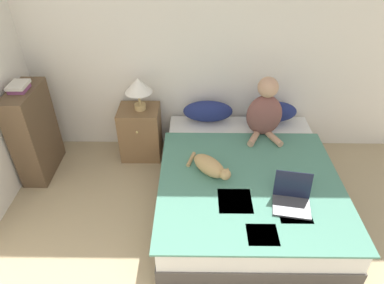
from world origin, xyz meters
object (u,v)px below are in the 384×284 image
laptop_open (292,199)px  bookshelf (34,133)px  pillow_far (272,112)px  nightstand (141,132)px  pillow_near (208,111)px  person_sitting (265,111)px  book_stack_top (19,87)px  bed (246,186)px  table_lamp (138,87)px  cat_tabby (210,166)px

laptop_open → bookshelf: bearing=169.2°
pillow_far → nightstand: (-1.56, -0.06, -0.26)m
pillow_near → bookshelf: (-1.92, -0.38, -0.06)m
person_sitting → book_stack_top: size_ratio=2.98×
pillow_near → nightstand: bearing=-175.5°
nightstand → book_stack_top: book_stack_top is taller
nightstand → bookshelf: size_ratio=0.62×
laptop_open → bed: bearing=133.7°
book_stack_top → table_lamp: bearing=15.5°
nightstand → pillow_far: bearing=2.3°
book_stack_top → person_sitting: bearing=2.4°
bed → laptop_open: laptop_open is taller
bed → bookshelf: 2.37m
bookshelf → person_sitting: bearing=2.4°
pillow_near → bookshelf: 1.96m
cat_tabby → person_sitting: bearing=95.2°
pillow_near → table_lamp: bearing=-175.2°
laptop_open → bookshelf: size_ratio=0.35×
pillow_far → nightstand: pillow_far is taller
pillow_near → nightstand: (-0.81, -0.06, -0.26)m
laptop_open → table_lamp: size_ratio=0.94×
pillow_near → bookshelf: size_ratio=0.56×
cat_tabby → table_lamp: 1.25m
pillow_far → person_sitting: person_sitting is taller
pillow_near → laptop_open: laptop_open is taller
bookshelf → book_stack_top: book_stack_top is taller
cat_tabby → book_stack_top: bearing=-150.4°
pillow_far → book_stack_top: bearing=-171.9°
laptop_open → book_stack_top: 2.85m
nightstand → table_lamp: bearing=-3.8°
person_sitting → bookshelf: person_sitting is taller
pillow_far → bookshelf: bookshelf is taller
bed → book_stack_top: size_ratio=8.85×
pillow_far → person_sitting: size_ratio=0.84×
cat_tabby → table_lamp: size_ratio=1.28×
laptop_open → bookshelf: (-2.61, 0.97, 0.01)m
cat_tabby → bed: bearing=58.5°
bed → nightstand: size_ratio=3.18×
pillow_near → book_stack_top: 2.03m
cat_tabby → nightstand: (-0.81, 0.90, -0.22)m
bookshelf → book_stack_top: 0.56m
pillow_near → pillow_far: (0.75, 0.00, 0.00)m
pillow_near → person_sitting: person_sitting is taller
person_sitting → book_stack_top: 2.55m
bed → laptop_open: size_ratio=5.66×
nightstand → bookshelf: 1.18m
bookshelf → book_stack_top: size_ratio=4.50×
pillow_near → person_sitting: 0.69m
table_lamp → laptop_open: bearing=-41.2°
nightstand → table_lamp: 0.61m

